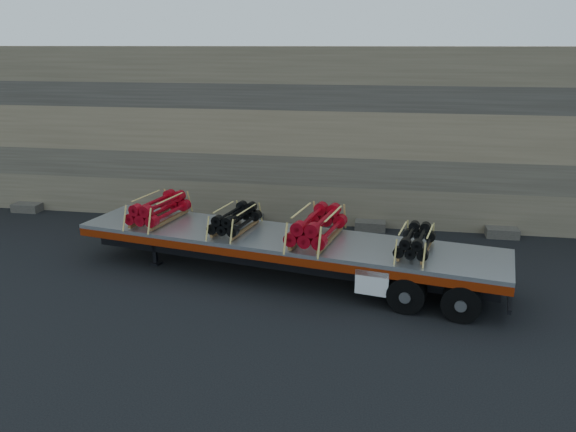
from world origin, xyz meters
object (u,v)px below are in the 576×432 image
(trailer, at_px, (283,256))
(bundle_front, at_px, (159,209))
(bundle_midrear, at_px, (317,227))
(bundle_rear, at_px, (415,242))
(bundle_midfront, at_px, (235,220))

(trailer, distance_m, bundle_front, 4.61)
(bundle_front, relative_size, bundle_midrear, 0.92)
(bundle_rear, bearing_deg, bundle_front, 180.00)
(trailer, height_order, bundle_midfront, bundle_midfront)
(trailer, bearing_deg, bundle_midrear, 0.00)
(trailer, relative_size, bundle_rear, 7.20)
(trailer, bearing_deg, bundle_rear, -0.00)
(bundle_rear, bearing_deg, bundle_midfront, 180.00)
(bundle_midfront, bearing_deg, bundle_front, 180.00)
(trailer, height_order, bundle_rear, bundle_rear)
(trailer, xyz_separation_m, bundle_front, (-4.40, 0.84, 1.08))
(bundle_midfront, bearing_deg, trailer, 0.00)
(bundle_front, relative_size, bundle_midfront, 1.14)
(bundle_midfront, relative_size, bundle_midrear, 0.81)
(trailer, distance_m, bundle_rear, 4.18)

